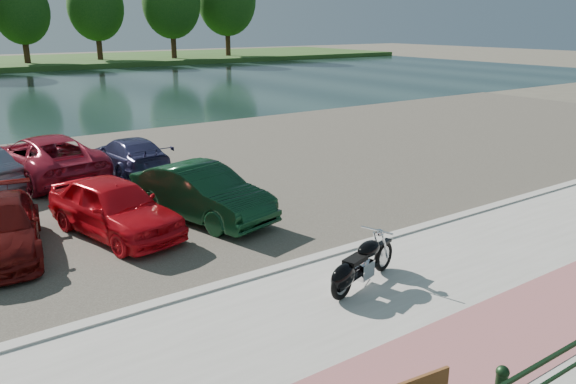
% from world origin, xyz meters
% --- Properties ---
extents(ground, '(200.00, 200.00, 0.00)m').
position_xyz_m(ground, '(0.00, 0.00, 0.00)').
color(ground, '#595447').
rests_on(ground, ground).
extents(promenade, '(60.00, 6.00, 0.10)m').
position_xyz_m(promenade, '(0.00, -1.00, 0.05)').
color(promenade, '#ACA9A1').
rests_on(promenade, ground).
extents(pink_path, '(60.00, 2.00, 0.01)m').
position_xyz_m(pink_path, '(0.00, -2.50, 0.10)').
color(pink_path, '#AB6260').
rests_on(pink_path, promenade).
extents(kerb, '(60.00, 0.30, 0.14)m').
position_xyz_m(kerb, '(0.00, 2.00, 0.07)').
color(kerb, '#ACA9A1').
rests_on(kerb, ground).
extents(parking_lot, '(60.00, 18.00, 0.04)m').
position_xyz_m(parking_lot, '(0.00, 11.00, 0.02)').
color(parking_lot, '#423E35').
rests_on(parking_lot, ground).
extents(river, '(120.00, 40.00, 0.00)m').
position_xyz_m(river, '(0.00, 40.00, 0.00)').
color(river, '#1B312F').
rests_on(river, ground).
extents(far_trees, '(70.25, 10.68, 12.52)m').
position_xyz_m(far_trees, '(4.36, 65.79, 7.49)').
color(far_trees, '#382114').
rests_on(far_trees, far_bank).
extents(motorcycle, '(2.27, 1.01, 1.05)m').
position_xyz_m(motorcycle, '(-0.45, 0.33, 0.56)').
color(motorcycle, black).
rests_on(motorcycle, promenade).
extents(car_4, '(2.70, 4.61, 1.47)m').
position_xyz_m(car_4, '(-3.42, 6.23, 0.78)').
color(car_4, red).
rests_on(car_4, parking_lot).
extents(car_5, '(2.67, 4.74, 1.48)m').
position_xyz_m(car_5, '(-1.05, 6.07, 0.78)').
color(car_5, '#0D321B').
rests_on(car_5, parking_lot).
extents(car_10, '(3.35, 5.88, 1.54)m').
position_xyz_m(car_10, '(-3.63, 12.84, 0.81)').
color(car_10, '#A41B31').
rests_on(car_10, parking_lot).
extents(car_11, '(1.89, 4.42, 1.27)m').
position_xyz_m(car_11, '(-0.95, 12.07, 0.68)').
color(car_11, navy).
rests_on(car_11, parking_lot).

